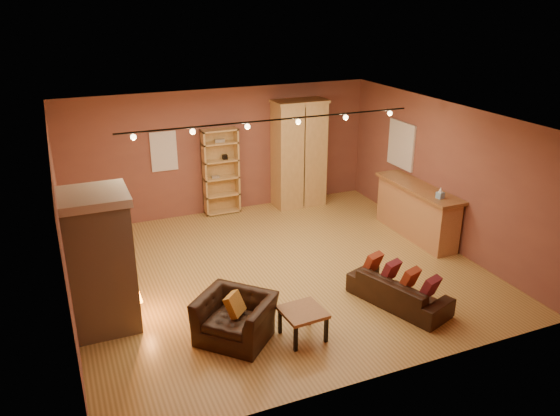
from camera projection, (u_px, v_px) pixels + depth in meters
name	position (u px, v px, depth m)	size (l,w,h in m)	color
floor	(278.00, 270.00, 9.91)	(7.00, 7.00, 0.00)	olive
ceiling	(278.00, 118.00, 8.89)	(7.00, 7.00, 0.00)	brown
back_wall	(222.00, 152.00, 12.19)	(7.00, 0.02, 2.80)	brown
left_wall	(62.00, 230.00, 8.13)	(0.02, 6.50, 2.80)	brown
right_wall	(443.00, 174.00, 10.67)	(0.02, 6.50, 2.80)	brown
fireplace	(101.00, 261.00, 7.91)	(1.01, 0.98, 2.12)	tan
back_window	(164.00, 151.00, 11.65)	(0.56, 0.04, 0.86)	white
bookcase	(220.00, 171.00, 12.21)	(0.80, 0.31, 1.95)	tan
armoire	(299.00, 153.00, 12.60)	(1.22, 0.69, 2.48)	tan
bar_counter	(416.00, 211.00, 11.14)	(0.61, 2.26, 1.08)	tan
tissue_box	(440.00, 194.00, 10.28)	(0.13, 0.13, 0.21)	#81ADCE
right_window	(401.00, 145.00, 11.76)	(0.05, 0.90, 1.00)	white
loveseat	(399.00, 285.00, 8.70)	(1.01, 1.74, 0.72)	black
armchair	(235.00, 311.00, 7.79)	(1.19, 1.20, 0.89)	black
coffee_table	(303.00, 314.00, 7.83)	(0.63, 0.63, 0.45)	#966236
track_rail	(273.00, 122.00, 9.10)	(5.20, 0.09, 0.13)	black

